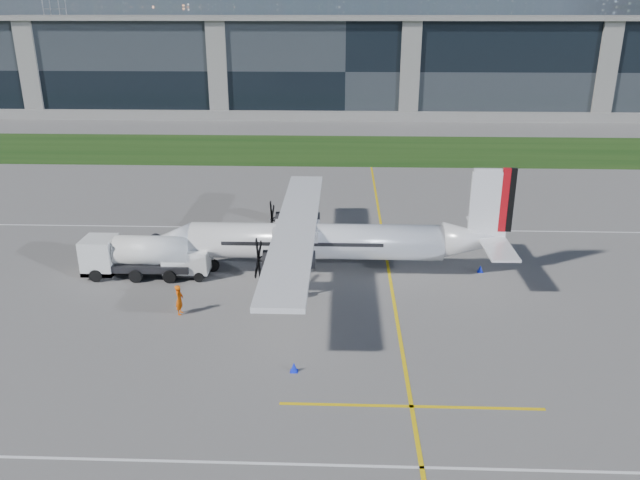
% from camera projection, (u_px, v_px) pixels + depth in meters
% --- Properties ---
extents(ground, '(400.00, 400.00, 0.00)m').
position_uv_depth(ground, '(345.00, 165.00, 71.35)').
color(ground, '#5C5A58').
rests_on(ground, ground).
extents(grass_strip, '(400.00, 18.00, 0.04)m').
position_uv_depth(grass_strip, '(345.00, 150.00, 78.83)').
color(grass_strip, '#16380F').
rests_on(grass_strip, ground).
extents(terminal_building, '(120.00, 20.00, 15.00)m').
position_uv_depth(terminal_building, '(345.00, 66.00, 106.16)').
color(terminal_building, black).
rests_on(terminal_building, ground).
extents(tree_line, '(400.00, 6.00, 6.00)m').
position_uv_depth(tree_line, '(345.00, 64.00, 163.89)').
color(tree_line, black).
rests_on(tree_line, ground).
extents(pylon_west, '(9.00, 4.60, 30.00)m').
position_uv_depth(pylon_west, '(55.00, 15.00, 171.80)').
color(pylon_west, gray).
rests_on(pylon_west, ground).
extents(yellow_taxiway_centerline, '(0.20, 70.00, 0.01)m').
position_uv_depth(yellow_taxiway_centerline, '(388.00, 268.00, 43.17)').
color(yellow_taxiway_centerline, yellow).
rests_on(yellow_taxiway_centerline, ground).
extents(turboprop_aircraft, '(23.80, 24.69, 7.41)m').
position_uv_depth(turboprop_aircraft, '(330.00, 221.00, 41.07)').
color(turboprop_aircraft, white).
rests_on(turboprop_aircraft, ground).
extents(fuel_tanker_truck, '(7.51, 2.44, 2.82)m').
position_uv_depth(fuel_tanker_truck, '(129.00, 256.00, 41.49)').
color(fuel_tanker_truck, silver).
rests_on(fuel_tanker_truck, ground).
extents(baggage_tug, '(3.21, 1.93, 1.93)m').
position_uv_depth(baggage_tug, '(187.00, 263.00, 41.52)').
color(baggage_tug, white).
rests_on(baggage_tug, ground).
extents(ground_crew_person, '(0.64, 0.88, 2.10)m').
position_uv_depth(ground_crew_person, '(179.00, 298.00, 36.37)').
color(ground_crew_person, '#F25907').
rests_on(ground_crew_person, ground).
extents(safety_cone_portwing, '(0.36, 0.36, 0.50)m').
position_uv_depth(safety_cone_portwing, '(294.00, 367.00, 30.83)').
color(safety_cone_portwing, '#0D1FDE').
rests_on(safety_cone_portwing, ground).
extents(safety_cone_nose_stbd, '(0.36, 0.36, 0.50)m').
position_uv_depth(safety_cone_nose_stbd, '(166.00, 257.00, 44.39)').
color(safety_cone_nose_stbd, '#0D1FDE').
rests_on(safety_cone_nose_stbd, ground).
extents(safety_cone_stbdwing, '(0.36, 0.36, 0.50)m').
position_uv_depth(safety_cone_stbdwing, '(313.00, 214.00, 53.66)').
color(safety_cone_stbdwing, '#0D1FDE').
rests_on(safety_cone_stbdwing, ground).
extents(safety_cone_tail, '(0.36, 0.36, 0.50)m').
position_uv_depth(safety_cone_tail, '(480.00, 269.00, 42.42)').
color(safety_cone_tail, '#0D1FDE').
rests_on(safety_cone_tail, ground).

